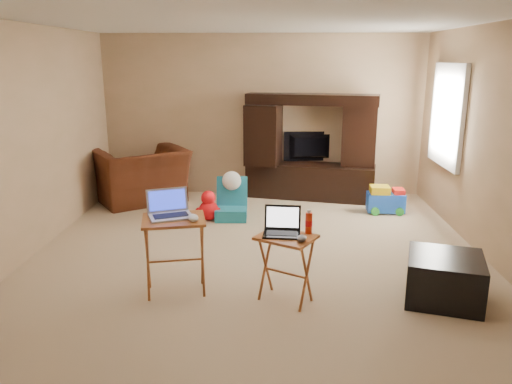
{
  "coord_description": "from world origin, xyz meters",
  "views": [
    {
      "loc": [
        0.18,
        -5.14,
        2.13
      ],
      "look_at": [
        0.0,
        -0.2,
        0.8
      ],
      "focal_mm": 35.0,
      "sensor_mm": 36.0,
      "label": 1
    }
  ],
  "objects_px": {
    "plush_toy": "(208,205)",
    "tray_table_left": "(175,256)",
    "push_toy": "(386,199)",
    "mouse_right": "(302,238)",
    "entertainment_center": "(311,147)",
    "child_rocker": "(231,199)",
    "television": "(310,147)",
    "ottoman": "(444,278)",
    "laptop_right": "(282,222)",
    "tray_table_right": "(286,269)",
    "laptop_left": "(170,205)",
    "mouse_left": "(193,218)",
    "water_bottle": "(309,223)",
    "recliner": "(141,175)"
  },
  "relations": [
    {
      "from": "plush_toy",
      "to": "tray_table_left",
      "type": "distance_m",
      "value": 2.17
    },
    {
      "from": "push_toy",
      "to": "mouse_right",
      "type": "bearing_deg",
      "value": -113.01
    },
    {
      "from": "entertainment_center",
      "to": "plush_toy",
      "type": "xyz_separation_m",
      "value": [
        -1.45,
        -1.18,
        -0.6
      ]
    },
    {
      "from": "entertainment_center",
      "to": "child_rocker",
      "type": "bearing_deg",
      "value": -123.46
    },
    {
      "from": "television",
      "to": "plush_toy",
      "type": "distance_m",
      "value": 2.08
    },
    {
      "from": "ottoman",
      "to": "entertainment_center",
      "type": "bearing_deg",
      "value": 105.98
    },
    {
      "from": "laptop_right",
      "to": "mouse_right",
      "type": "height_order",
      "value": "laptop_right"
    },
    {
      "from": "ottoman",
      "to": "laptop_right",
      "type": "bearing_deg",
      "value": -178.11
    },
    {
      "from": "tray_table_right",
      "to": "mouse_right",
      "type": "relative_size",
      "value": 4.92
    },
    {
      "from": "plush_toy",
      "to": "tray_table_right",
      "type": "height_order",
      "value": "tray_table_right"
    },
    {
      "from": "tray_table_right",
      "to": "television",
      "type": "bearing_deg",
      "value": 112.84
    },
    {
      "from": "ottoman",
      "to": "tray_table_right",
      "type": "height_order",
      "value": "tray_table_right"
    },
    {
      "from": "television",
      "to": "laptop_left",
      "type": "distance_m",
      "value": 3.82
    },
    {
      "from": "plush_toy",
      "to": "tray_table_left",
      "type": "height_order",
      "value": "tray_table_left"
    },
    {
      "from": "laptop_left",
      "to": "mouse_left",
      "type": "relative_size",
      "value": 2.58
    },
    {
      "from": "laptop_left",
      "to": "water_bottle",
      "type": "relative_size",
      "value": 1.99
    },
    {
      "from": "laptop_left",
      "to": "water_bottle",
      "type": "xyz_separation_m",
      "value": [
        1.25,
        -0.08,
        -0.13
      ]
    },
    {
      "from": "recliner",
      "to": "mouse_right",
      "type": "relative_size",
      "value": 10.01
    },
    {
      "from": "ottoman",
      "to": "tray_table_right",
      "type": "relative_size",
      "value": 1.04
    },
    {
      "from": "push_toy",
      "to": "mouse_left",
      "type": "xyz_separation_m",
      "value": [
        -2.31,
        -2.67,
        0.56
      ]
    },
    {
      "from": "entertainment_center",
      "to": "ottoman",
      "type": "height_order",
      "value": "entertainment_center"
    },
    {
      "from": "child_rocker",
      "to": "laptop_right",
      "type": "bearing_deg",
      "value": -75.93
    },
    {
      "from": "child_rocker",
      "to": "push_toy",
      "type": "bearing_deg",
      "value": 8.22
    },
    {
      "from": "entertainment_center",
      "to": "television",
      "type": "height_order",
      "value": "entertainment_center"
    },
    {
      "from": "mouse_left",
      "to": "tray_table_right",
      "type": "bearing_deg",
      "value": -4.29
    },
    {
      "from": "child_rocker",
      "to": "mouse_left",
      "type": "relative_size",
      "value": 3.82
    },
    {
      "from": "push_toy",
      "to": "tray_table_left",
      "type": "relative_size",
      "value": 0.73
    },
    {
      "from": "child_rocker",
      "to": "tray_table_right",
      "type": "xyz_separation_m",
      "value": [
        0.69,
        -2.36,
        0.03
      ]
    },
    {
      "from": "tray_table_left",
      "to": "water_bottle",
      "type": "distance_m",
      "value": 1.27
    },
    {
      "from": "television",
      "to": "tray_table_left",
      "type": "xyz_separation_m",
      "value": [
        -1.47,
        -3.54,
        -0.41
      ]
    },
    {
      "from": "tray_table_right",
      "to": "mouse_right",
      "type": "bearing_deg",
      "value": -12.79
    },
    {
      "from": "television",
      "to": "tray_table_left",
      "type": "height_order",
      "value": "television"
    },
    {
      "from": "tray_table_left",
      "to": "laptop_right",
      "type": "xyz_separation_m",
      "value": [
        0.98,
        -0.11,
        0.38
      ]
    },
    {
      "from": "water_bottle",
      "to": "tray_table_right",
      "type": "bearing_deg",
      "value": -158.2
    },
    {
      "from": "plush_toy",
      "to": "ottoman",
      "type": "distance_m",
      "value": 3.3
    },
    {
      "from": "entertainment_center",
      "to": "tray_table_right",
      "type": "distance_m",
      "value": 3.55
    },
    {
      "from": "television",
      "to": "tray_table_left",
      "type": "distance_m",
      "value": 3.86
    },
    {
      "from": "entertainment_center",
      "to": "tray_table_right",
      "type": "xyz_separation_m",
      "value": [
        -0.46,
        -3.48,
        -0.5
      ]
    },
    {
      "from": "entertainment_center",
      "to": "water_bottle",
      "type": "relative_size",
      "value": 10.33
    },
    {
      "from": "plush_toy",
      "to": "mouse_left",
      "type": "xyz_separation_m",
      "value": [
        0.16,
        -2.24,
        0.55
      ]
    },
    {
      "from": "plush_toy",
      "to": "laptop_right",
      "type": "distance_m",
      "value": 2.53
    },
    {
      "from": "tray_table_right",
      "to": "water_bottle",
      "type": "height_order",
      "value": "water_bottle"
    },
    {
      "from": "entertainment_center",
      "to": "mouse_right",
      "type": "xyz_separation_m",
      "value": [
        -0.33,
        -3.6,
        -0.16
      ]
    },
    {
      "from": "child_rocker",
      "to": "entertainment_center",
      "type": "bearing_deg",
      "value": 42.9
    },
    {
      "from": "entertainment_center",
      "to": "recliner",
      "type": "bearing_deg",
      "value": -161.1
    },
    {
      "from": "plush_toy",
      "to": "water_bottle",
      "type": "relative_size",
      "value": 2.17
    },
    {
      "from": "entertainment_center",
      "to": "plush_toy",
      "type": "height_order",
      "value": "entertainment_center"
    },
    {
      "from": "push_toy",
      "to": "mouse_left",
      "type": "distance_m",
      "value": 3.57
    },
    {
      "from": "child_rocker",
      "to": "recliner",
      "type": "bearing_deg",
      "value": 149.1
    },
    {
      "from": "entertainment_center",
      "to": "push_toy",
      "type": "bearing_deg",
      "value": -24.03
    }
  ]
}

